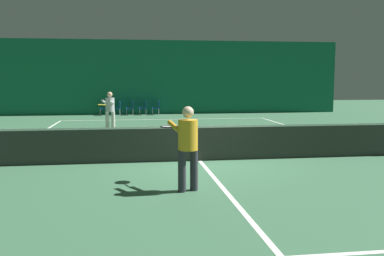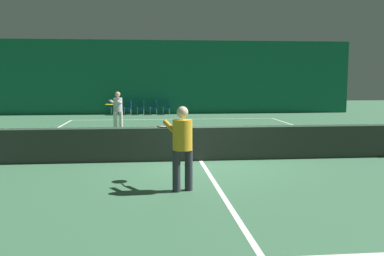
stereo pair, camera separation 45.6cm
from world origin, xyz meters
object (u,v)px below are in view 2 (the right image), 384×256
at_px(tennis_net, 201,142).
at_px(courtside_chair_4, 167,107).
at_px(courtside_chair_3, 155,107).
at_px(player_near, 182,142).
at_px(courtside_chair_1, 129,107).
at_px(courtside_chair_2, 142,107).
at_px(player_far, 118,108).
at_px(courtside_chair_0, 116,107).

distance_m(tennis_net, courtside_chair_4, 14.92).
xyz_separation_m(tennis_net, courtside_chair_3, (-1.02, 14.92, -0.03)).
height_order(tennis_net, courtside_chair_4, tennis_net).
distance_m(player_near, courtside_chair_1, 18.05).
height_order(player_near, courtside_chair_2, player_near).
height_order(player_far, courtside_chair_3, player_far).
distance_m(tennis_net, player_near, 3.16).
bearing_deg(player_far, tennis_net, 37.47).
bearing_deg(courtside_chair_0, player_far, 4.86).
relative_size(player_far, courtside_chair_0, 1.98).
distance_m(tennis_net, courtside_chair_1, 15.14).
bearing_deg(courtside_chair_3, player_far, -12.29).
bearing_deg(courtside_chair_3, tennis_net, 3.92).
bearing_deg(player_near, tennis_net, -32.34).
distance_m(tennis_net, courtside_chair_3, 14.95).
distance_m(courtside_chair_0, courtside_chair_3, 2.36).
xyz_separation_m(tennis_net, courtside_chair_4, (-0.24, 14.92, -0.03)).
height_order(player_near, courtside_chair_4, player_near).
xyz_separation_m(courtside_chair_0, courtside_chair_4, (3.14, 0.00, 0.00)).
distance_m(player_near, courtside_chair_0, 18.15).
relative_size(player_far, courtside_chair_1, 1.98).
relative_size(courtside_chair_2, courtside_chair_4, 1.00).
bearing_deg(courtside_chair_2, courtside_chair_1, -90.00).
relative_size(courtside_chair_0, courtside_chair_3, 1.00).
bearing_deg(courtside_chair_2, player_near, 3.38).
bearing_deg(courtside_chair_3, courtside_chair_1, -90.00).
height_order(player_near, player_far, player_near).
bearing_deg(player_far, player_near, 27.59).
height_order(tennis_net, courtside_chair_3, tennis_net).
distance_m(courtside_chair_3, courtside_chair_4, 0.79).
xyz_separation_m(player_far, courtside_chair_2, (0.91, 7.78, -0.48)).
relative_size(tennis_net, player_far, 7.23).
bearing_deg(player_near, courtside_chair_2, -15.08).
xyz_separation_m(courtside_chair_0, courtside_chair_1, (0.79, 0.00, 0.00)).
relative_size(tennis_net, courtside_chair_1, 14.29).
distance_m(courtside_chair_0, courtside_chair_1, 0.79).
distance_m(courtside_chair_1, courtside_chair_2, 0.79).
height_order(courtside_chair_0, courtside_chair_2, same).
bearing_deg(courtside_chair_4, courtside_chair_3, -90.00).
height_order(tennis_net, courtside_chair_1, tennis_net).
relative_size(courtside_chair_1, courtside_chair_3, 1.00).
bearing_deg(courtside_chair_1, courtside_chair_4, 90.00).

